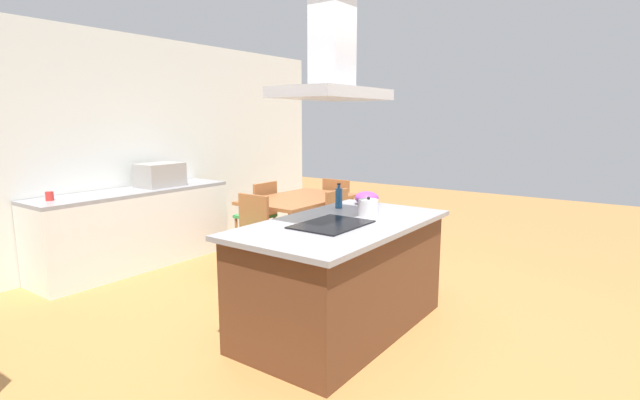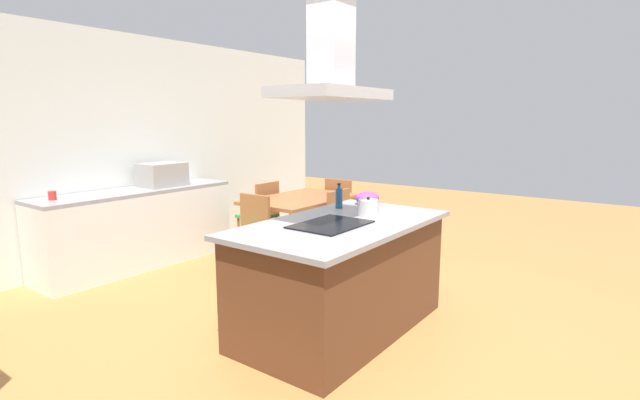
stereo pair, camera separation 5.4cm
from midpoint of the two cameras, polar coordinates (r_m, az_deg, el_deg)
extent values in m
plane|color=#AD753D|center=(4.98, -12.61, -10.55)|extent=(16.00, 16.00, 0.00)
cube|color=silver|center=(6.12, -24.13, 5.55)|extent=(7.20, 0.10, 2.70)
cube|color=#59331E|center=(3.90, 2.22, -9.40)|extent=(1.79, 0.95, 0.86)
cube|color=gray|center=(3.77, 2.27, -2.93)|extent=(1.89, 1.05, 0.04)
cube|color=black|center=(3.65, 0.98, -2.95)|extent=(0.60, 0.44, 0.01)
cylinder|color=silver|center=(3.99, 5.45, -0.94)|extent=(0.17, 0.17, 0.14)
sphere|color=black|center=(3.98, 5.47, 0.23)|extent=(0.03, 0.03, 0.03)
cone|color=silver|center=(4.08, 6.18, -0.62)|extent=(0.06, 0.03, 0.04)
cylinder|color=navy|center=(4.33, 1.91, 0.20)|extent=(0.07, 0.07, 0.18)
cylinder|color=navy|center=(4.31, 1.92, 1.63)|extent=(0.03, 0.03, 0.04)
cylinder|color=black|center=(4.31, 1.92, 1.95)|extent=(0.03, 0.03, 0.01)
ellipsoid|color=purple|center=(4.53, 5.30, 0.25)|extent=(0.23, 0.23, 0.12)
cube|color=silver|center=(5.94, -21.50, -3.36)|extent=(2.29, 0.62, 0.86)
cube|color=gray|center=(5.86, -21.78, 0.93)|extent=(2.29, 0.62, 0.04)
cube|color=#9E9993|center=(6.05, -18.93, 2.88)|extent=(0.50, 0.38, 0.28)
cylinder|color=red|center=(5.47, -30.00, 0.41)|extent=(0.08, 0.08, 0.09)
cube|color=#995B33|center=(5.85, -2.78, 0.11)|extent=(1.40, 0.90, 0.04)
cylinder|color=#995B33|center=(5.23, -3.80, -5.27)|extent=(0.06, 0.06, 0.71)
cylinder|color=#995B33|center=(6.21, 3.50, -2.86)|extent=(0.06, 0.06, 0.71)
cylinder|color=#995B33|center=(5.71, -9.55, -4.08)|extent=(0.06, 0.06, 0.71)
cylinder|color=#995B33|center=(6.62, -1.92, -2.05)|extent=(0.06, 0.06, 0.71)
cube|color=#33934C|center=(5.18, -9.67, -4.67)|extent=(0.42, 0.42, 0.04)
cube|color=#995B33|center=(5.26, -8.27, -1.74)|extent=(0.04, 0.42, 0.44)
cylinder|color=#995B33|center=(5.00, -9.61, -7.89)|extent=(0.04, 0.04, 0.41)
cylinder|color=#995B33|center=(5.25, -12.40, -7.12)|extent=(0.04, 0.04, 0.41)
cylinder|color=#995B33|center=(5.24, -6.80, -6.97)|extent=(0.04, 0.04, 0.41)
cylinder|color=#995B33|center=(5.49, -9.59, -6.29)|extent=(0.04, 0.04, 0.41)
cube|color=#33934C|center=(6.70, 2.57, -1.25)|extent=(0.42, 0.42, 0.04)
cube|color=#995B33|center=(6.50, 1.67, 0.56)|extent=(0.04, 0.42, 0.44)
cylinder|color=#995B33|center=(6.99, 2.13, -2.67)|extent=(0.04, 0.04, 0.41)
cylinder|color=#995B33|center=(6.80, 4.66, -3.05)|extent=(0.04, 0.04, 0.41)
cylinder|color=#995B33|center=(6.70, 0.42, -3.21)|extent=(0.04, 0.04, 0.41)
cylinder|color=#995B33|center=(6.50, 3.02, -3.62)|extent=(0.04, 0.04, 0.41)
cube|color=#33934C|center=(5.48, 3.41, -3.75)|extent=(0.42, 0.42, 0.04)
cube|color=#995B33|center=(5.53, 1.77, -1.07)|extent=(0.42, 0.04, 0.44)
cylinder|color=#995B33|center=(5.60, 5.95, -5.88)|extent=(0.04, 0.04, 0.41)
cylinder|color=#995B33|center=(5.30, 3.99, -6.75)|extent=(0.04, 0.04, 0.41)
cylinder|color=#995B33|center=(5.78, 2.83, -5.34)|extent=(0.04, 0.04, 0.41)
cylinder|color=#995B33|center=(5.49, 0.78, -6.14)|extent=(0.04, 0.04, 0.41)
cube|color=#33934C|center=(6.39, -8.03, -1.88)|extent=(0.42, 0.42, 0.04)
cube|color=#995B33|center=(6.22, -6.82, 0.07)|extent=(0.42, 0.04, 0.44)
cylinder|color=#995B33|center=(6.44, -10.26, -3.91)|extent=(0.04, 0.04, 0.41)
cylinder|color=#995B33|center=(6.68, -8.04, -3.34)|extent=(0.04, 0.04, 0.41)
cylinder|color=#995B33|center=(6.19, -7.93, -4.40)|extent=(0.04, 0.04, 0.41)
cylinder|color=#995B33|center=(6.45, -5.72, -3.78)|extent=(0.04, 0.04, 0.41)
cube|color=#ADADB2|center=(3.56, 1.02, 12.67)|extent=(0.90, 0.55, 0.08)
cube|color=#ADADB2|center=(3.60, 1.04, 18.88)|extent=(0.28, 0.24, 0.70)
camera|label=1|loc=(0.03, -90.37, -0.06)|focal=26.62mm
camera|label=2|loc=(0.03, 89.63, 0.06)|focal=26.62mm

